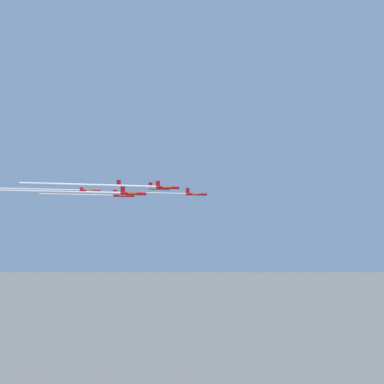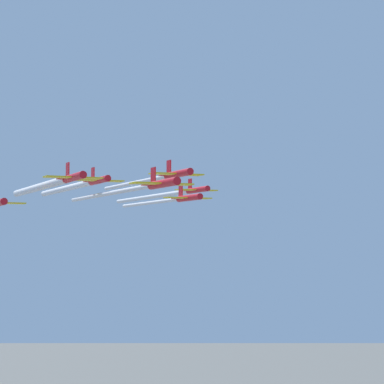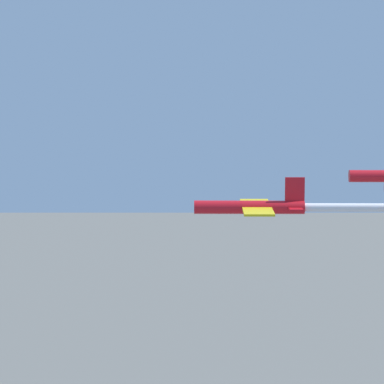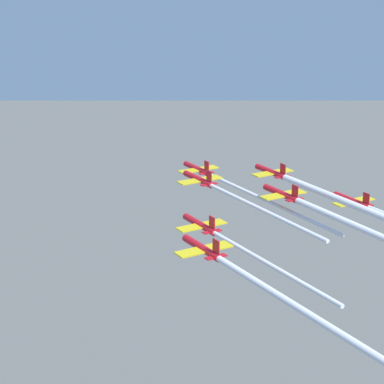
% 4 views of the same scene
% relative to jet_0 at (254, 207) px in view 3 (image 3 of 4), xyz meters
% --- Properties ---
extents(jet_0, '(9.66, 9.45, 3.35)m').
position_rel_jet_0_xyz_m(jet_0, '(0.00, 0.00, 0.00)').
color(jet_0, red).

